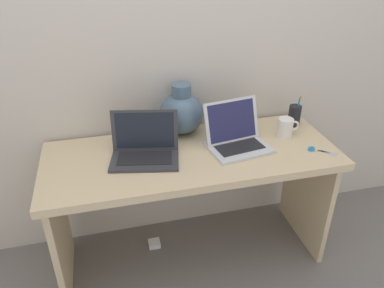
% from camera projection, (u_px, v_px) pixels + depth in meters
% --- Properties ---
extents(ground_plane, '(6.00, 6.00, 0.00)m').
position_uv_depth(ground_plane, '(192.00, 253.00, 2.25)').
color(ground_plane, slate).
extents(back_wall, '(4.40, 0.04, 2.40)m').
position_uv_depth(back_wall, '(176.00, 38.00, 1.93)').
color(back_wall, beige).
rests_on(back_wall, ground).
extents(desk, '(1.48, 0.59, 0.70)m').
position_uv_depth(desk, '(192.00, 177.00, 1.97)').
color(desk, '#D1B78C').
rests_on(desk, ground).
extents(laptop_left, '(0.36, 0.28, 0.22)m').
position_uv_depth(laptop_left, '(145.00, 145.00, 1.84)').
color(laptop_left, '#333338').
rests_on(laptop_left, desk).
extents(laptop_right, '(0.34, 0.29, 0.23)m').
position_uv_depth(laptop_right, '(235.00, 135.00, 1.93)').
color(laptop_right, silver).
rests_on(laptop_right, desk).
extents(green_vase, '(0.24, 0.24, 0.28)m').
position_uv_depth(green_vase, '(182.00, 112.00, 2.04)').
color(green_vase, slate).
rests_on(green_vase, desk).
extents(coffee_mug, '(0.12, 0.08, 0.10)m').
position_uv_depth(coffee_mug, '(286.00, 128.00, 2.03)').
color(coffee_mug, white).
rests_on(coffee_mug, desk).
extents(pen_cup, '(0.07, 0.07, 0.18)m').
position_uv_depth(pen_cup, '(295.00, 115.00, 2.14)').
color(pen_cup, black).
rests_on(pen_cup, desk).
extents(scissors, '(0.13, 0.12, 0.01)m').
position_uv_depth(scissors, '(317.00, 150.00, 1.91)').
color(scissors, '#B7B7BC').
rests_on(scissors, desk).
extents(power_brick, '(0.07, 0.07, 0.03)m').
position_uv_depth(power_brick, '(154.00, 244.00, 2.29)').
color(power_brick, white).
rests_on(power_brick, ground).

